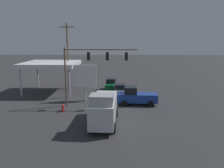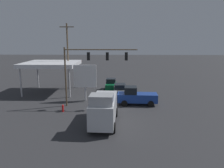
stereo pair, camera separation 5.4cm
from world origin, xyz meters
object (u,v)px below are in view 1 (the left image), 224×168
object	(u,v)px
price_sign	(85,77)
hatchback_crossing	(111,85)
traffic_signal_assembly	(91,62)
sedan_waiting	(120,90)
pickup_parked	(136,96)
delivery_truck	(104,108)
utility_pole	(68,55)
fire_hydrant	(63,108)

from	to	relation	value
price_sign	hatchback_crossing	bearing A→B (deg)	-116.98
traffic_signal_assembly	price_sign	distance (m)	3.71
price_sign	sedan_waiting	bearing A→B (deg)	-154.31
price_sign	hatchback_crossing	size ratio (longest dim) A/B	1.32
pickup_parked	traffic_signal_assembly	bearing A→B (deg)	11.08
delivery_truck	utility_pole	bearing A→B (deg)	-153.85
hatchback_crossing	price_sign	bearing A→B (deg)	-25.86
traffic_signal_assembly	utility_pole	bearing A→B (deg)	-62.21
pickup_parked	delivery_truck	bearing A→B (deg)	64.23
hatchback_crossing	pickup_parked	world-z (taller)	pickup_parked
traffic_signal_assembly	fire_hydrant	distance (m)	6.63
hatchback_crossing	delivery_truck	world-z (taller)	delivery_truck
price_sign	hatchback_crossing	distance (m)	7.85
utility_pole	delivery_truck	bearing A→B (deg)	113.97
fire_hydrant	hatchback_crossing	bearing A→B (deg)	-114.51
fire_hydrant	pickup_parked	bearing A→B (deg)	-159.71
traffic_signal_assembly	sedan_waiting	size ratio (longest dim) A/B	2.06
pickup_parked	sedan_waiting	xyz separation A→B (m)	(2.11, -4.12, -0.16)
sedan_waiting	fire_hydrant	bearing A→B (deg)	-44.09
pickup_parked	hatchback_crossing	bearing A→B (deg)	-64.15
sedan_waiting	hatchback_crossing	bearing A→B (deg)	-162.04
price_sign	fire_hydrant	bearing A→B (deg)	68.88
utility_pole	fire_hydrant	xyz separation A→B (m)	(-2.02, 12.40, -5.44)
hatchback_crossing	fire_hydrant	distance (m)	12.90
utility_pole	pickup_parked	size ratio (longest dim) A/B	2.11
utility_pole	fire_hydrant	bearing A→B (deg)	99.27
sedan_waiting	fire_hydrant	xyz separation A→B (m)	(6.85, 7.43, -0.51)
utility_pole	delivery_truck	xyz separation A→B (m)	(-7.18, 16.16, -4.18)
utility_pole	fire_hydrant	size ratio (longest dim) A/B	12.68
traffic_signal_assembly	price_sign	bearing A→B (deg)	-64.38
traffic_signal_assembly	hatchback_crossing	bearing A→B (deg)	-102.91
pickup_parked	fire_hydrant	distance (m)	9.59
hatchback_crossing	pickup_parked	distance (m)	9.16
utility_pole	hatchback_crossing	distance (m)	8.89
delivery_truck	fire_hydrant	xyz separation A→B (m)	(5.16, -3.75, -1.26)
pickup_parked	fire_hydrant	bearing A→B (deg)	22.83
traffic_signal_assembly	sedan_waiting	distance (m)	7.78
pickup_parked	sedan_waiting	bearing A→B (deg)	-60.29
utility_pole	sedan_waiting	xyz separation A→B (m)	(-8.88, 4.97, -4.92)
traffic_signal_assembly	pickup_parked	bearing A→B (deg)	-171.46
delivery_truck	sedan_waiting	size ratio (longest dim) A/B	1.55
price_sign	pickup_parked	distance (m)	7.58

